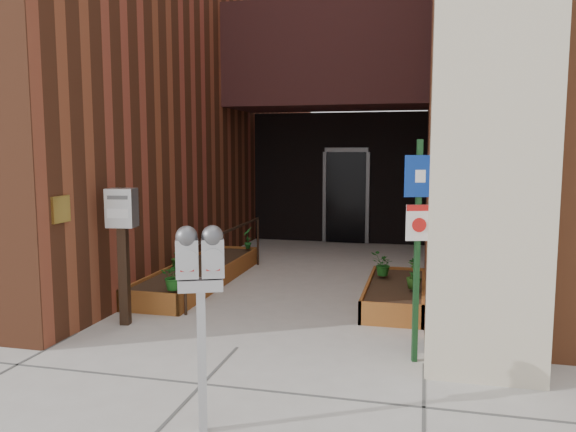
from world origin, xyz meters
The scene contains 15 objects.
ground centered at (0.00, 0.00, 0.00)m, with size 80.00×80.00×0.00m, color #9E9991.
architecture centered at (-0.18, 6.89, 4.98)m, with size 20.00×14.60×10.00m.
planter_left centered at (-1.55, 2.70, 0.13)m, with size 0.90×3.60×0.30m.
planter_right centered at (1.60, 2.20, 0.13)m, with size 0.80×2.20×0.30m.
handrail centered at (-1.05, 2.65, 0.75)m, with size 0.04×3.34×0.90m.
parking_meter centered at (0.34, -1.81, 1.24)m, with size 0.37×0.25×1.61m.
sign_post centered at (1.90, 0.04, 1.39)m, with size 0.30×0.12×2.26m.
payment_dropbox centered at (-1.61, 0.46, 1.22)m, with size 0.37×0.30×1.70m.
shrub_left_a centered at (-1.25, 1.10, 0.49)m, with size 0.34×0.34×0.38m, color #1C5F1B.
shrub_left_b centered at (-1.85, 2.44, 0.46)m, with size 0.18×0.18×0.32m, color #245518.
shrub_left_c centered at (-1.85, 3.02, 0.49)m, with size 0.21×0.21×0.38m, color #235E1A.
shrub_left_d centered at (-1.25, 4.30, 0.51)m, with size 0.22×0.22×0.41m, color #1C6321.
shrub_right_a centered at (1.85, 1.93, 0.48)m, with size 0.20×0.20×0.36m, color #255217.
shrub_right_b centered at (1.85, 2.50, 0.46)m, with size 0.17×0.17×0.32m, color #16501B.
shrub_right_c centered at (1.38, 2.60, 0.47)m, with size 0.31×0.31×0.35m, color #19591A.
Camera 1 is at (1.95, -5.65, 2.17)m, focal length 35.00 mm.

